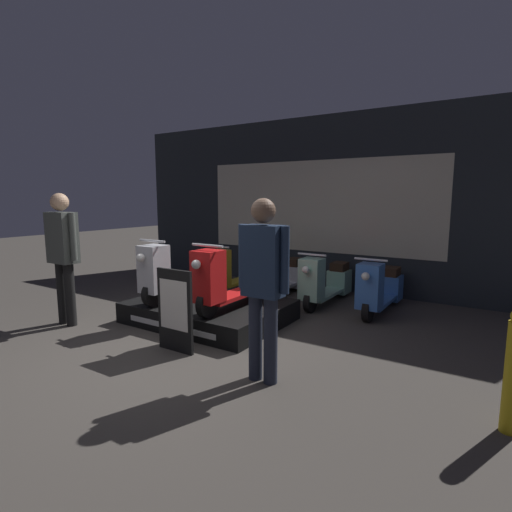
# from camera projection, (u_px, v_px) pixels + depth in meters

# --- Properties ---
(ground_plane) EXTENTS (30.00, 30.00, 0.00)m
(ground_plane) POSITION_uv_depth(u_px,v_px,m) (169.00, 353.00, 4.47)
(ground_plane) COLOR #423D38
(shop_wall_back) EXTENTS (8.39, 0.09, 3.20)m
(shop_wall_back) POSITION_uv_depth(u_px,v_px,m) (316.00, 204.00, 7.51)
(shop_wall_back) COLOR #23282D
(shop_wall_back) RESTS_ON ground_plane
(display_platform) EXTENTS (2.07, 1.55, 0.28)m
(display_platform) POSITION_uv_depth(u_px,v_px,m) (210.00, 311.00, 5.61)
(display_platform) COLOR black
(display_platform) RESTS_ON ground_plane
(scooter_display_left) EXTENTS (0.45, 1.62, 0.89)m
(scooter_display_left) POSITION_uv_depth(u_px,v_px,m) (183.00, 273.00, 5.77)
(scooter_display_left) COLOR black
(scooter_display_left) RESTS_ON display_platform
(scooter_display_right) EXTENTS (0.45, 1.62, 0.89)m
(scooter_display_right) POSITION_uv_depth(u_px,v_px,m) (235.00, 280.00, 5.27)
(scooter_display_right) COLOR black
(scooter_display_right) RESTS_ON display_platform
(scooter_backrow_0) EXTENTS (0.45, 1.62, 0.89)m
(scooter_backrow_0) POSITION_uv_depth(u_px,v_px,m) (238.00, 271.00, 7.41)
(scooter_backrow_0) COLOR black
(scooter_backrow_0) RESTS_ON ground_plane
(scooter_backrow_1) EXTENTS (0.45, 1.62, 0.89)m
(scooter_backrow_1) POSITION_uv_depth(u_px,v_px,m) (279.00, 276.00, 6.95)
(scooter_backrow_1) COLOR black
(scooter_backrow_1) RESTS_ON ground_plane
(scooter_backrow_2) EXTENTS (0.45, 1.62, 0.89)m
(scooter_backrow_2) POSITION_uv_depth(u_px,v_px,m) (326.00, 282.00, 6.48)
(scooter_backrow_2) COLOR black
(scooter_backrow_2) RESTS_ON ground_plane
(scooter_backrow_3) EXTENTS (0.45, 1.62, 0.89)m
(scooter_backrow_3) POSITION_uv_depth(u_px,v_px,m) (380.00, 289.00, 6.01)
(scooter_backrow_3) COLOR black
(scooter_backrow_3) RESTS_ON ground_plane
(person_left_browsing) EXTENTS (0.58, 0.23, 1.78)m
(person_left_browsing) POSITION_uv_depth(u_px,v_px,m) (63.00, 248.00, 5.31)
(person_left_browsing) COLOR black
(person_left_browsing) RESTS_ON ground_plane
(person_right_browsing) EXTENTS (0.53, 0.22, 1.72)m
(person_right_browsing) POSITION_uv_depth(u_px,v_px,m) (263.00, 278.00, 3.65)
(person_right_browsing) COLOR #232838
(person_right_browsing) RESTS_ON ground_plane
(price_sign_board) EXTENTS (0.49, 0.04, 0.94)m
(price_sign_board) POSITION_uv_depth(u_px,v_px,m) (175.00, 310.00, 4.45)
(price_sign_board) COLOR black
(price_sign_board) RESTS_ON ground_plane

